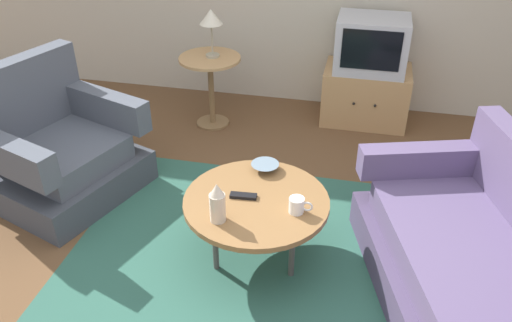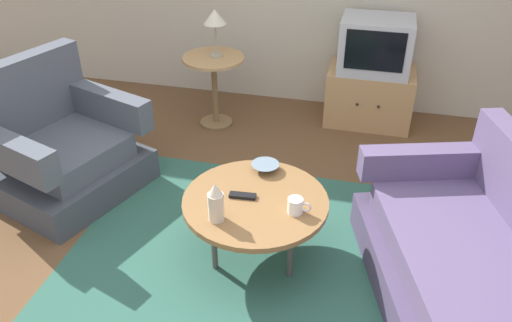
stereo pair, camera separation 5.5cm
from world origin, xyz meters
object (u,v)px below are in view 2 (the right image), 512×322
object	(u,v)px
tv_stand	(369,96)
table_lamp	(215,19)
television	(376,45)
armchair	(61,150)
bowl	(265,167)
couch	(475,270)
mug	(296,206)
coffee_table	(255,203)
tv_remote_dark	(243,196)
vase	(216,203)
side_table	(214,76)

from	to	relation	value
tv_stand	table_lamp	world-z (taller)	table_lamp
tv_stand	television	size ratio (longest dim) A/B	1.26
armchair	bowl	bearing A→B (deg)	106.05
couch	mug	xyz separation A→B (m)	(-1.00, 0.06, 0.21)
coffee_table	television	distance (m)	2.11
tv_stand	tv_remote_dark	xyz separation A→B (m)	(-0.65, -2.02, 0.20)
mug	table_lamp	bearing A→B (deg)	120.24
vase	tv_remote_dark	world-z (taller)	vase
tv_stand	bowl	distance (m)	1.82
tv_stand	tv_remote_dark	bearing A→B (deg)	-107.86
tv_stand	vase	xyz separation A→B (m)	(-0.74, -2.26, 0.31)
couch	table_lamp	world-z (taller)	table_lamp
armchair	coffee_table	world-z (taller)	armchair
side_table	television	world-z (taller)	television
tv_stand	tv_remote_dark	distance (m)	2.13
side_table	television	xyz separation A→B (m)	(1.35, 0.37, 0.27)
television	table_lamp	distance (m)	1.39
table_lamp	coffee_table	bearing A→B (deg)	-65.58
couch	tv_stand	xyz separation A→B (m)	(-0.68, 2.15, -0.03)
coffee_table	tv_stand	size ratio (longest dim) A/B	1.15
vase	couch	bearing A→B (deg)	4.52
tv_remote_dark	tv_stand	bearing A→B (deg)	-112.21
side_table	table_lamp	distance (m)	0.50
coffee_table	mug	world-z (taller)	mug
television	side_table	bearing A→B (deg)	-164.66
vase	bowl	world-z (taller)	vase
bowl	table_lamp	bearing A→B (deg)	118.90
tv_stand	vase	size ratio (longest dim) A/B	3.12
coffee_table	vase	size ratio (longest dim) A/B	3.58
television	mug	world-z (taller)	television
side_table	television	size ratio (longest dim) A/B	1.07
couch	television	world-z (taller)	television
armchair	mug	world-z (taller)	armchair
bowl	mug	bearing A→B (deg)	-55.39
armchair	tv_stand	distance (m)	2.68
television	tv_remote_dark	size ratio (longest dim) A/B	3.70
tv_remote_dark	couch	bearing A→B (deg)	170.27
armchair	tv_remote_dark	distance (m)	1.54
tv_stand	bowl	bearing A→B (deg)	-108.92
side_table	bowl	size ratio (longest dim) A/B	3.61
side_table	tv_remote_dark	world-z (taller)	side_table
table_lamp	mug	world-z (taller)	table_lamp
armchair	tv_remote_dark	bearing A→B (deg)	94.09
mug	bowl	size ratio (longest dim) A/B	0.77
side_table	table_lamp	xyz separation A→B (m)	(0.02, 0.02, 0.50)
mug	bowl	bearing A→B (deg)	124.61
couch	bowl	bearing A→B (deg)	53.79
armchair	tv_remote_dark	xyz separation A→B (m)	(1.48, -0.40, 0.13)
side_table	mug	bearing A→B (deg)	-58.91
vase	armchair	bearing A→B (deg)	155.38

